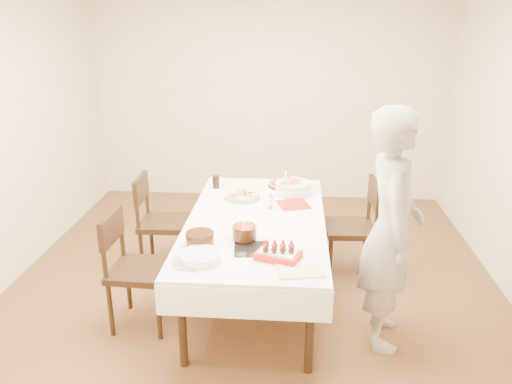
# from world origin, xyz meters

# --- Properties ---
(floor) EXTENTS (5.00, 5.00, 0.00)m
(floor) POSITION_xyz_m (0.00, 0.00, 0.00)
(floor) COLOR brown
(floor) RESTS_ON ground
(wall_back) EXTENTS (4.50, 0.04, 2.70)m
(wall_back) POSITION_xyz_m (0.00, 2.50, 1.35)
(wall_back) COLOR beige
(wall_back) RESTS_ON floor
(wall_front) EXTENTS (4.50, 0.04, 2.70)m
(wall_front) POSITION_xyz_m (0.00, -2.50, 1.35)
(wall_front) COLOR beige
(wall_front) RESTS_ON floor
(dining_table) EXTENTS (1.83, 2.41, 0.75)m
(dining_table) POSITION_xyz_m (0.04, -0.11, 0.38)
(dining_table) COLOR white
(dining_table) RESTS_ON floor
(chair_right_savory) EXTENTS (0.51, 0.51, 0.96)m
(chair_right_savory) POSITION_xyz_m (0.88, 0.38, 0.48)
(chair_right_savory) COLOR black
(chair_right_savory) RESTS_ON floor
(chair_left_savory) EXTENTS (0.50, 0.50, 0.95)m
(chair_left_savory) POSITION_xyz_m (-0.88, 0.37, 0.48)
(chair_left_savory) COLOR black
(chair_left_savory) RESTS_ON floor
(chair_left_dessert) EXTENTS (0.51, 0.51, 0.96)m
(chair_left_dessert) POSITION_xyz_m (-0.84, -0.56, 0.48)
(chair_left_dessert) COLOR black
(chair_left_dessert) RESTS_ON floor
(person) EXTENTS (0.48, 0.69, 1.81)m
(person) POSITION_xyz_m (1.05, -0.60, 0.90)
(person) COLOR #B7B2AD
(person) RESTS_ON floor
(pizza_white) EXTENTS (0.37, 0.37, 0.04)m
(pizza_white) POSITION_xyz_m (-0.13, 0.35, 0.77)
(pizza_white) COLOR beige
(pizza_white) RESTS_ON dining_table
(pizza_pepperoni) EXTENTS (0.30, 0.30, 0.04)m
(pizza_pepperoni) POSITION_xyz_m (0.24, 0.74, 0.77)
(pizza_pepperoni) COLOR red
(pizza_pepperoni) RESTS_ON dining_table
(red_placemat) EXTENTS (0.33, 0.33, 0.01)m
(red_placemat) POSITION_xyz_m (0.35, 0.25, 0.75)
(red_placemat) COLOR #B21E1E
(red_placemat) RESTS_ON dining_table
(pasta_bowl) EXTENTS (0.44, 0.44, 0.11)m
(pasta_bowl) POSITION_xyz_m (0.34, 0.54, 0.81)
(pasta_bowl) COLOR white
(pasta_bowl) RESTS_ON dining_table
(taper_candle) EXTENTS (0.05, 0.05, 0.25)m
(taper_candle) POSITION_xyz_m (0.27, 0.46, 0.87)
(taper_candle) COLOR white
(taper_candle) RESTS_ON dining_table
(shaker_pair) EXTENTS (0.09, 0.09, 0.11)m
(shaker_pair) POSITION_xyz_m (0.15, 0.14, 0.80)
(shaker_pair) COLOR white
(shaker_pair) RESTS_ON dining_table
(cola_glass) EXTENTS (0.07, 0.07, 0.12)m
(cola_glass) POSITION_xyz_m (-0.42, 0.64, 0.81)
(cola_glass) COLOR black
(cola_glass) RESTS_ON dining_table
(layer_cake) EXTENTS (0.34, 0.34, 0.11)m
(layer_cake) POSITION_xyz_m (-0.34, -0.64, 0.80)
(layer_cake) COLOR black
(layer_cake) RESTS_ON dining_table
(cake_board) EXTENTS (0.28, 0.28, 0.01)m
(cake_board) POSITION_xyz_m (0.05, -0.67, 0.75)
(cake_board) COLOR black
(cake_board) RESTS_ON dining_table
(birthday_cake) EXTENTS (0.24, 0.24, 0.17)m
(birthday_cake) POSITION_xyz_m (-0.02, -0.52, 0.85)
(birthday_cake) COLOR #381F0F
(birthday_cake) RESTS_ON dining_table
(strawberry_box) EXTENTS (0.35, 0.29, 0.07)m
(strawberry_box) POSITION_xyz_m (0.25, -0.80, 0.79)
(strawberry_box) COLOR #B41E14
(strawberry_box) RESTS_ON dining_table
(box_lid) EXTENTS (0.34, 0.26, 0.03)m
(box_lid) POSITION_xyz_m (0.40, -0.97, 0.75)
(box_lid) COLOR beige
(box_lid) RESTS_ON dining_table
(plate_stack) EXTENTS (0.38, 0.38, 0.06)m
(plate_stack) POSITION_xyz_m (-0.29, -0.88, 0.78)
(plate_stack) COLOR white
(plate_stack) RESTS_ON dining_table
(china_plate) EXTENTS (0.33, 0.33, 0.01)m
(china_plate) POSITION_xyz_m (-0.36, -0.91, 0.76)
(china_plate) COLOR white
(china_plate) RESTS_ON dining_table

